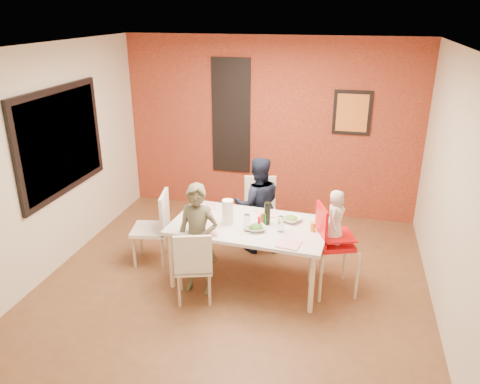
% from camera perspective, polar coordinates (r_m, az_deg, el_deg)
% --- Properties ---
extents(ground, '(4.50, 4.50, 0.00)m').
position_cam_1_polar(ground, '(5.70, -0.72, -10.96)').
color(ground, brown).
rests_on(ground, ground).
extents(ceiling, '(4.50, 4.50, 0.02)m').
position_cam_1_polar(ceiling, '(4.81, -0.88, 17.24)').
color(ceiling, white).
rests_on(ceiling, wall_back).
extents(wall_back, '(4.50, 0.02, 2.70)m').
position_cam_1_polar(wall_back, '(7.21, 3.66, 7.82)').
color(wall_back, beige).
rests_on(wall_back, ground).
extents(wall_front, '(4.50, 0.02, 2.70)m').
position_cam_1_polar(wall_front, '(3.18, -11.03, -11.58)').
color(wall_front, beige).
rests_on(wall_front, ground).
extents(wall_left, '(0.02, 4.50, 2.70)m').
position_cam_1_polar(wall_left, '(6.03, -22.03, 3.47)').
color(wall_left, beige).
rests_on(wall_left, ground).
extents(wall_right, '(0.02, 4.50, 2.70)m').
position_cam_1_polar(wall_right, '(5.07, 24.70, -0.27)').
color(wall_right, beige).
rests_on(wall_right, ground).
extents(brick_accent_wall, '(4.50, 0.02, 2.70)m').
position_cam_1_polar(brick_accent_wall, '(7.19, 3.64, 7.78)').
color(brick_accent_wall, maroon).
rests_on(brick_accent_wall, ground).
extents(picture_window_frame, '(0.05, 1.70, 1.30)m').
position_cam_1_polar(picture_window_frame, '(6.12, -21.01, 5.82)').
color(picture_window_frame, black).
rests_on(picture_window_frame, wall_left).
extents(picture_window_pane, '(0.02, 1.55, 1.15)m').
position_cam_1_polar(picture_window_pane, '(6.11, -20.89, 5.82)').
color(picture_window_pane, black).
rests_on(picture_window_pane, wall_left).
extents(glassblock_strip, '(0.55, 0.03, 1.70)m').
position_cam_1_polar(glassblock_strip, '(7.26, -1.08, 9.19)').
color(glassblock_strip, silver).
rests_on(glassblock_strip, wall_back).
extents(glassblock_surround, '(0.60, 0.03, 1.76)m').
position_cam_1_polar(glassblock_surround, '(7.26, -1.09, 9.18)').
color(glassblock_surround, black).
rests_on(glassblock_surround, wall_back).
extents(art_print_frame, '(0.54, 0.03, 0.64)m').
position_cam_1_polar(art_print_frame, '(7.00, 13.51, 9.38)').
color(art_print_frame, black).
rests_on(art_print_frame, wall_back).
extents(art_print_canvas, '(0.44, 0.01, 0.54)m').
position_cam_1_polar(art_print_canvas, '(6.99, 13.51, 9.35)').
color(art_print_canvas, orange).
rests_on(art_print_canvas, wall_back).
extents(dining_table, '(1.84, 1.11, 0.74)m').
position_cam_1_polar(dining_table, '(5.42, 1.15, -4.57)').
color(dining_table, silver).
rests_on(dining_table, ground).
extents(chair_near, '(0.51, 0.51, 0.87)m').
position_cam_1_polar(chair_near, '(5.14, -5.67, -8.64)').
color(chair_near, silver).
rests_on(chair_near, ground).
extents(chair_far, '(0.51, 0.51, 0.93)m').
position_cam_1_polar(chair_far, '(6.41, 2.45, -1.83)').
color(chair_far, white).
rests_on(chair_far, ground).
extents(chair_left, '(0.51, 0.51, 0.94)m').
position_cam_1_polar(chair_left, '(5.99, -10.17, -3.85)').
color(chair_left, white).
rests_on(chair_left, ground).
extents(high_chair, '(0.57, 0.57, 1.07)m').
position_cam_1_polar(high_chair, '(5.33, 11.05, -5.86)').
color(high_chair, red).
rests_on(high_chair, ground).
extents(child_near, '(0.49, 0.33, 1.31)m').
position_cam_1_polar(child_near, '(5.26, -5.16, -5.80)').
color(child_near, '#51503A').
rests_on(child_near, ground).
extents(child_far, '(0.75, 0.66, 1.30)m').
position_cam_1_polar(child_far, '(6.13, 2.18, -1.58)').
color(child_far, black).
rests_on(child_far, ground).
extents(toddler, '(0.25, 0.33, 0.61)m').
position_cam_1_polar(toddler, '(5.22, 11.58, -2.95)').
color(toddler, beige).
rests_on(toddler, high_chair).
extents(plate_near_left, '(0.30, 0.30, 0.01)m').
position_cam_1_polar(plate_near_left, '(5.22, -4.07, -4.85)').
color(plate_near_left, white).
rests_on(plate_near_left, dining_table).
extents(plate_far_mid, '(0.27, 0.27, 0.01)m').
position_cam_1_polar(plate_far_mid, '(5.64, 3.09, -2.72)').
color(plate_far_mid, white).
rests_on(plate_far_mid, dining_table).
extents(plate_near_right, '(0.27, 0.27, 0.01)m').
position_cam_1_polar(plate_near_right, '(4.98, 5.99, -6.31)').
color(plate_near_right, white).
rests_on(plate_near_right, dining_table).
extents(plate_far_left, '(0.26, 0.26, 0.01)m').
position_cam_1_polar(plate_far_left, '(5.87, -4.01, -1.71)').
color(plate_far_left, white).
rests_on(plate_far_left, dining_table).
extents(salad_bowl_a, '(0.27, 0.27, 0.05)m').
position_cam_1_polar(salad_bowl_a, '(5.24, 2.00, -4.44)').
color(salad_bowl_a, silver).
rests_on(salad_bowl_a, dining_table).
extents(salad_bowl_b, '(0.30, 0.30, 0.06)m').
position_cam_1_polar(salad_bowl_b, '(5.48, 6.26, -3.31)').
color(salad_bowl_b, white).
rests_on(salad_bowl_b, dining_table).
extents(wine_bottle, '(0.07, 0.07, 0.27)m').
position_cam_1_polar(wine_bottle, '(5.35, 3.34, -2.62)').
color(wine_bottle, black).
rests_on(wine_bottle, dining_table).
extents(wine_glass_a, '(0.07, 0.07, 0.20)m').
position_cam_1_polar(wine_glass_a, '(5.20, 0.84, -3.78)').
color(wine_glass_a, white).
rests_on(wine_glass_a, dining_table).
extents(wine_glass_b, '(0.06, 0.06, 0.18)m').
position_cam_1_polar(wine_glass_b, '(5.20, 4.99, -3.91)').
color(wine_glass_b, white).
rests_on(wine_glass_b, dining_table).
extents(paper_towel_roll, '(0.13, 0.13, 0.29)m').
position_cam_1_polar(paper_towel_roll, '(5.35, -1.51, -2.44)').
color(paper_towel_roll, white).
rests_on(paper_towel_roll, dining_table).
extents(condiment_red, '(0.03, 0.03, 0.13)m').
position_cam_1_polar(condiment_red, '(5.31, 2.34, -3.64)').
color(condiment_red, red).
rests_on(condiment_red, dining_table).
extents(condiment_green, '(0.04, 0.04, 0.14)m').
position_cam_1_polar(condiment_green, '(5.36, 3.09, -3.31)').
color(condiment_green, '#2E7527').
rests_on(condiment_green, dining_table).
extents(condiment_brown, '(0.04, 0.04, 0.14)m').
position_cam_1_polar(condiment_brown, '(5.35, 2.72, -3.34)').
color(condiment_brown, brown).
rests_on(condiment_brown, dining_table).
extents(sippy_cup, '(0.06, 0.06, 0.10)m').
position_cam_1_polar(sippy_cup, '(5.27, 8.88, -4.23)').
color(sippy_cup, orange).
rests_on(sippy_cup, dining_table).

